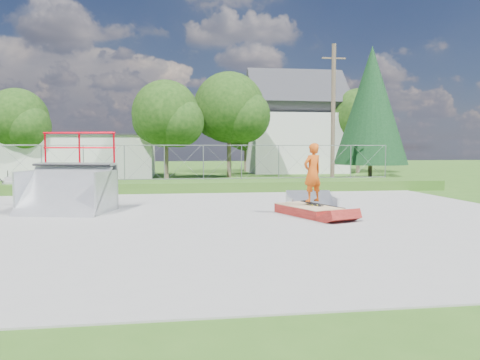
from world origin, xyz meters
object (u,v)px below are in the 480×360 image
object	(u,v)px
quarter_pipe	(65,173)
flat_bank_ramp	(311,201)
grind_box	(308,211)
skater	(312,175)

from	to	relation	value
quarter_pipe	flat_bank_ramp	world-z (taller)	quarter_pipe
grind_box	flat_bank_ramp	xyz separation A→B (m)	(0.73, 2.04, 0.08)
quarter_pipe	grind_box	bearing A→B (deg)	0.98
quarter_pipe	skater	xyz separation A→B (m)	(7.86, -1.65, -0.04)
grind_box	skater	distance (m)	1.15
grind_box	quarter_pipe	distance (m)	7.98
quarter_pipe	skater	world-z (taller)	quarter_pipe
grind_box	flat_bank_ramp	distance (m)	2.17
grind_box	flat_bank_ramp	size ratio (longest dim) A/B	1.43
quarter_pipe	flat_bank_ramp	size ratio (longest dim) A/B	1.54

